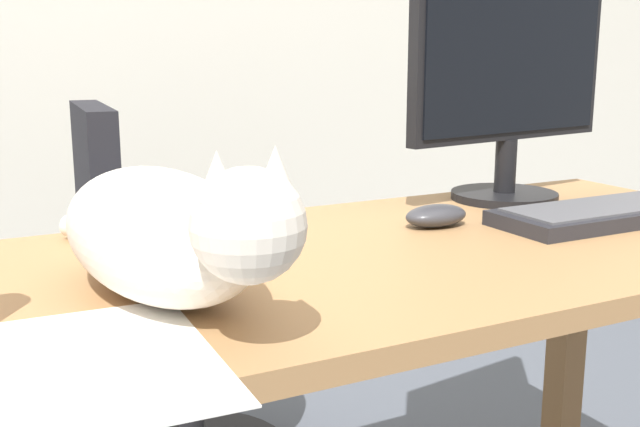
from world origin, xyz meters
name	(u,v)px	position (x,y,z in m)	size (l,w,h in m)	color
desk	(392,323)	(0.00, 0.00, 0.61)	(1.37, 0.63, 0.73)	#9E7247
office_chair	(166,327)	(-0.13, 0.75, 0.38)	(0.48, 0.48, 0.89)	black
monitor	(511,79)	(0.38, 0.21, 0.95)	(0.48, 0.20, 0.41)	black
keyboard	(615,212)	(0.43, -0.02, 0.74)	(0.44, 0.15, 0.03)	#232328
cat	(166,232)	(-0.36, -0.08, 0.81)	(0.22, 0.61, 0.20)	silver
computer_mouse	(436,216)	(0.13, 0.08, 0.74)	(0.11, 0.06, 0.04)	#333338
paper_sheet	(99,362)	(-0.47, -0.23, 0.73)	(0.21, 0.30, 0.00)	white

